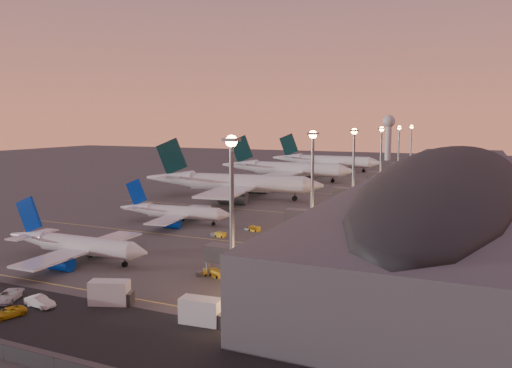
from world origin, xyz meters
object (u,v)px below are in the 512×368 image
at_px(airliner_narrow_south, 75,245).
at_px(catering_truck_a, 112,293).
at_px(airliner_wide_mid, 286,169).
at_px(baggage_tug_b, 207,272).
at_px(baggage_tug_d, 219,235).
at_px(airliner_wide_near, 231,183).
at_px(baggage_tug_c, 253,229).
at_px(airliner_wide_far, 325,161).
at_px(baggage_tug_a, 215,273).
at_px(radar_tower, 389,130).
at_px(service_van_c, 9,296).
at_px(service_van_e, 40,302).
at_px(service_van_d, 7,313).
at_px(catering_truck_b, 203,312).
at_px(airliner_narrow_north, 174,212).

xyz_separation_m(airliner_narrow_south, catering_truck_a, (23.03, -16.42, -1.50)).
relative_size(airliner_wide_mid, baggage_tug_b, 17.40).
height_order(baggage_tug_b, baggage_tug_d, baggage_tug_d).
distance_m(airliner_wide_near, baggage_tug_c, 55.95).
bearing_deg(airliner_narrow_south, baggage_tug_c, 60.14).
relative_size(airliner_wide_far, baggage_tug_a, 15.14).
height_order(radar_tower, service_van_c, radar_tower).
height_order(baggage_tug_b, service_van_c, service_van_c).
bearing_deg(radar_tower, airliner_wide_near, -96.14).
relative_size(airliner_wide_far, catering_truck_a, 9.39).
bearing_deg(service_van_e, airliner_wide_far, 10.24).
bearing_deg(service_van_d, baggage_tug_c, 101.14).
xyz_separation_m(airliner_narrow_south, catering_truck_b, (39.61, -17.20, -1.54)).
xyz_separation_m(airliner_wide_mid, service_van_d, (23.02, -173.11, -4.77)).
distance_m(airliner_narrow_north, service_van_c, 62.41).
bearing_deg(baggage_tug_b, radar_tower, 56.89).
distance_m(airliner_wide_mid, service_van_d, 174.70).
bearing_deg(baggage_tug_c, baggage_tug_b, -61.37).
relative_size(airliner_narrow_south, airliner_wide_mid, 0.52).
bearing_deg(catering_truck_a, baggage_tug_c, 71.22).
bearing_deg(service_van_e, service_van_d, 174.35).
xyz_separation_m(catering_truck_b, service_van_e, (-25.71, -4.66, -0.83)).
xyz_separation_m(airliner_narrow_north, baggage_tug_d, (19.02, -9.48, -2.59)).
xyz_separation_m(radar_tower, service_van_c, (-6.15, -313.90, -21.03)).
bearing_deg(baggage_tug_b, airliner_wide_near, 77.94).
height_order(airliner_wide_mid, baggage_tug_c, airliner_wide_mid).
bearing_deg(baggage_tug_a, airliner_narrow_south, -151.79).
relative_size(baggage_tug_b, service_van_d, 0.75).
relative_size(airliner_narrow_north, airliner_wide_near, 0.49).
bearing_deg(radar_tower, catering_truck_b, -85.18).
bearing_deg(radar_tower, airliner_narrow_north, -93.63).
distance_m(baggage_tug_c, baggage_tug_d, 10.55).
relative_size(baggage_tug_a, service_van_e, 0.84).
bearing_deg(baggage_tug_a, baggage_tug_c, 127.88).
distance_m(airliner_wide_mid, catering_truck_a, 166.10).
relative_size(airliner_wide_mid, baggage_tug_d, 16.83).
height_order(airliner_narrow_south, radar_tower, radar_tower).
xyz_separation_m(catering_truck_b, service_van_d, (-26.64, -9.60, -0.97)).
bearing_deg(airliner_wide_near, baggage_tug_a, -72.65).
relative_size(airliner_wide_mid, baggage_tug_a, 15.29).
relative_size(airliner_wide_far, baggage_tug_b, 17.22).
distance_m(baggage_tug_b, baggage_tug_d, 30.57).
height_order(airliner_narrow_south, airliner_wide_far, airliner_wide_far).
xyz_separation_m(baggage_tug_b, service_van_e, (-15.30, -24.12, 0.35)).
relative_size(airliner_narrow_south, service_van_c, 5.76).
relative_size(airliner_wide_mid, airliner_wide_far, 1.01).
relative_size(baggage_tug_b, catering_truck_b, 0.58).
relative_size(airliner_wide_mid, service_van_d, 13.07).
bearing_deg(airliner_wide_near, airliner_narrow_north, -90.35).
relative_size(airliner_narrow_south, airliner_wide_far, 0.53).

